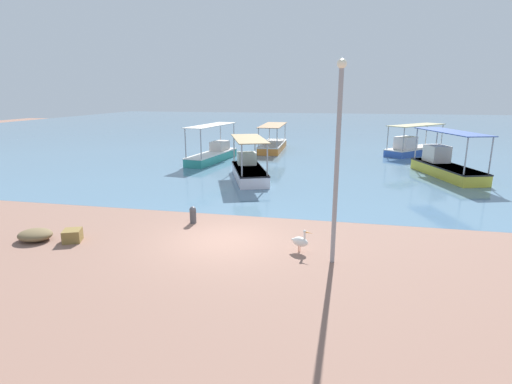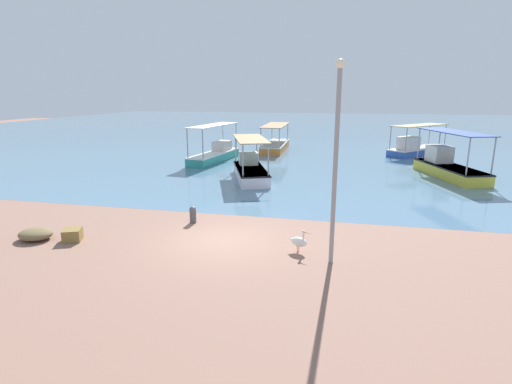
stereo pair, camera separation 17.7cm
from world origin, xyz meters
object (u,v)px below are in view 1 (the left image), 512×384
(pelican, at_px, (300,241))
(mooring_bollard, at_px, (193,214))
(fishing_boat_outer, at_px, (413,147))
(net_pile, at_px, (35,235))
(fishing_boat_center, at_px, (445,165))
(fishing_boat_near_left, at_px, (249,170))
(lamp_post, at_px, (337,154))
(cargo_crate, at_px, (72,236))
(fishing_boat_far_right, at_px, (273,145))
(fishing_boat_near_right, at_px, (213,153))

(pelican, relative_size, mooring_bollard, 1.15)
(fishing_boat_outer, distance_m, net_pile, 29.45)
(fishing_boat_outer, bearing_deg, mooring_bollard, -118.93)
(fishing_boat_center, xyz_separation_m, fishing_boat_near_left, (-11.98, -3.50, -0.09))
(fishing_boat_outer, relative_size, pelican, 7.25)
(lamp_post, bearing_deg, fishing_boat_near_left, 114.75)
(cargo_crate, bearing_deg, net_pile, -172.73)
(fishing_boat_outer, relative_size, cargo_crate, 9.17)
(fishing_boat_outer, bearing_deg, fishing_boat_far_right, 178.53)
(fishing_boat_outer, xyz_separation_m, fishing_boat_center, (0.53, -9.00, 0.05))
(mooring_bollard, relative_size, net_pile, 0.57)
(fishing_boat_near_left, relative_size, mooring_bollard, 8.12)
(fishing_boat_far_right, relative_size, pelican, 8.87)
(fishing_boat_near_right, relative_size, cargo_crate, 10.37)
(fishing_boat_center, bearing_deg, net_pile, -138.21)
(mooring_bollard, xyz_separation_m, net_pile, (-4.84, -3.02, -0.17))
(net_pile, bearing_deg, fishing_boat_outer, 55.65)
(net_pile, distance_m, cargo_crate, 1.39)
(fishing_boat_far_right, relative_size, fishing_boat_near_left, 1.26)
(fishing_boat_near_left, relative_size, pelican, 7.06)
(mooring_bollard, relative_size, cargo_crate, 1.10)
(fishing_boat_center, relative_size, fishing_boat_near_right, 0.99)
(fishing_boat_outer, height_order, mooring_bollard, fishing_boat_outer)
(fishing_boat_far_right, distance_m, pelican, 24.25)
(net_pile, bearing_deg, fishing_boat_far_right, 79.70)
(fishing_boat_far_right, relative_size, lamp_post, 1.17)
(lamp_post, bearing_deg, mooring_bollard, 154.09)
(pelican, relative_size, cargo_crate, 1.26)
(fishing_boat_near_right, distance_m, cargo_crate, 17.57)
(fishing_boat_center, xyz_separation_m, cargo_crate, (-15.76, -15.14, -0.46))
(lamp_post, xyz_separation_m, cargo_crate, (-9.09, -0.11, -3.18))
(fishing_boat_near_right, distance_m, net_pile, 17.77)
(fishing_boat_outer, relative_size, lamp_post, 0.96)
(fishing_boat_outer, height_order, fishing_boat_near_right, fishing_boat_near_right)
(pelican, xyz_separation_m, lamp_post, (1.07, -0.60, 3.02))
(fishing_boat_center, distance_m, lamp_post, 16.67)
(fishing_boat_outer, bearing_deg, fishing_boat_center, -86.64)
(fishing_boat_far_right, xyz_separation_m, fishing_boat_near_right, (-3.51, -6.89, 0.11))
(lamp_post, bearing_deg, cargo_crate, -179.31)
(net_pile, height_order, cargo_crate, cargo_crate)
(fishing_boat_near_right, bearing_deg, fishing_boat_far_right, 62.99)
(fishing_boat_center, xyz_separation_m, fishing_boat_near_right, (-16.18, 2.42, -0.07))
(fishing_boat_far_right, height_order, pelican, fishing_boat_far_right)
(fishing_boat_center, xyz_separation_m, lamp_post, (-6.67, -15.03, 2.72))
(mooring_bollard, distance_m, cargo_crate, 4.48)
(fishing_boat_outer, height_order, pelican, fishing_boat_outer)
(fishing_boat_near_right, xyz_separation_m, cargo_crate, (0.42, -17.56, -0.39))
(fishing_boat_outer, xyz_separation_m, pelican, (-7.21, -23.43, -0.24))
(fishing_boat_near_left, height_order, lamp_post, lamp_post)
(cargo_crate, bearing_deg, mooring_bollard, 39.41)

